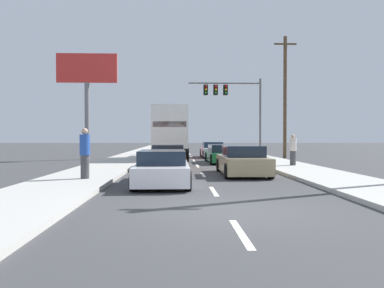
{
  "coord_description": "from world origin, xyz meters",
  "views": [
    {
      "loc": [
        -1.1,
        -8.48,
        1.71
      ],
      "look_at": [
        -0.24,
        15.03,
        1.25
      ],
      "focal_mm": 34.28,
      "sensor_mm": 36.0,
      "label": 1
    }
  ],
  "objects_px": {
    "car_green": "(222,154)",
    "roadside_billboard": "(87,83)",
    "box_truck": "(170,131)",
    "car_white": "(163,168)",
    "car_silver": "(213,150)",
    "pedestrian_mid_block": "(85,153)",
    "car_orange": "(168,158)",
    "pedestrian_near_corner": "(293,150)",
    "utility_pole_mid": "(285,96)",
    "car_tan": "(242,162)",
    "traffic_signal_mast": "(228,96)"
  },
  "relations": [
    {
      "from": "car_green",
      "to": "roadside_billboard",
      "type": "distance_m",
      "value": 11.67
    },
    {
      "from": "car_green",
      "to": "box_truck",
      "type": "bearing_deg",
      "value": 138.04
    },
    {
      "from": "car_white",
      "to": "car_silver",
      "type": "relative_size",
      "value": 1.06
    },
    {
      "from": "box_truck",
      "to": "pedestrian_mid_block",
      "type": "bearing_deg",
      "value": -102.38
    },
    {
      "from": "car_orange",
      "to": "pedestrian_near_corner",
      "type": "relative_size",
      "value": 2.62
    },
    {
      "from": "car_silver",
      "to": "pedestrian_mid_block",
      "type": "height_order",
      "value": "pedestrian_mid_block"
    },
    {
      "from": "car_green",
      "to": "utility_pole_mid",
      "type": "relative_size",
      "value": 0.47
    },
    {
      "from": "car_tan",
      "to": "traffic_signal_mast",
      "type": "xyz_separation_m",
      "value": [
        1.85,
        18.47,
        5.0
      ]
    },
    {
      "from": "car_orange",
      "to": "car_green",
      "type": "bearing_deg",
      "value": 53.28
    },
    {
      "from": "car_green",
      "to": "pedestrian_mid_block",
      "type": "height_order",
      "value": "pedestrian_mid_block"
    },
    {
      "from": "car_silver",
      "to": "utility_pole_mid",
      "type": "height_order",
      "value": "utility_pole_mid"
    },
    {
      "from": "car_silver",
      "to": "pedestrian_mid_block",
      "type": "bearing_deg",
      "value": -111.24
    },
    {
      "from": "car_silver",
      "to": "utility_pole_mid",
      "type": "xyz_separation_m",
      "value": [
        5.73,
        -1.09,
        4.42
      ]
    },
    {
      "from": "car_tan",
      "to": "traffic_signal_mast",
      "type": "height_order",
      "value": "traffic_signal_mast"
    },
    {
      "from": "car_white",
      "to": "roadside_billboard",
      "type": "xyz_separation_m",
      "value": [
        -6.29,
        14.62,
        5.19
      ]
    },
    {
      "from": "traffic_signal_mast",
      "to": "pedestrian_mid_block",
      "type": "height_order",
      "value": "traffic_signal_mast"
    },
    {
      "from": "car_white",
      "to": "car_tan",
      "type": "height_order",
      "value": "car_tan"
    },
    {
      "from": "car_silver",
      "to": "traffic_signal_mast",
      "type": "xyz_separation_m",
      "value": [
        1.92,
        4.6,
        5.02
      ]
    },
    {
      "from": "box_truck",
      "to": "utility_pole_mid",
      "type": "relative_size",
      "value": 0.81
    },
    {
      "from": "box_truck",
      "to": "car_green",
      "type": "distance_m",
      "value": 4.97
    },
    {
      "from": "utility_pole_mid",
      "to": "pedestrian_mid_block",
      "type": "distance_m",
      "value": 19.8
    },
    {
      "from": "car_silver",
      "to": "roadside_billboard",
      "type": "relative_size",
      "value": 0.53
    },
    {
      "from": "pedestrian_mid_block",
      "to": "car_green",
      "type": "bearing_deg",
      "value": 57.61
    },
    {
      "from": "box_truck",
      "to": "pedestrian_mid_block",
      "type": "distance_m",
      "value": 13.61
    },
    {
      "from": "pedestrian_near_corner",
      "to": "roadside_billboard",
      "type": "bearing_deg",
      "value": 149.57
    },
    {
      "from": "utility_pole_mid",
      "to": "roadside_billboard",
      "type": "bearing_deg",
      "value": -174.99
    },
    {
      "from": "box_truck",
      "to": "car_silver",
      "type": "xyz_separation_m",
      "value": [
        3.42,
        3.04,
        -1.55
      ]
    },
    {
      "from": "pedestrian_near_corner",
      "to": "car_tan",
      "type": "bearing_deg",
      "value": -133.16
    },
    {
      "from": "box_truck",
      "to": "car_green",
      "type": "xyz_separation_m",
      "value": [
        3.5,
        -3.15,
        -1.58
      ]
    },
    {
      "from": "car_tan",
      "to": "utility_pole_mid",
      "type": "distance_m",
      "value": 14.66
    },
    {
      "from": "car_green",
      "to": "pedestrian_mid_block",
      "type": "relative_size",
      "value": 2.42
    },
    {
      "from": "car_orange",
      "to": "car_green",
      "type": "xyz_separation_m",
      "value": [
        3.43,
        4.6,
        -0.05
      ]
    },
    {
      "from": "traffic_signal_mast",
      "to": "box_truck",
      "type": "bearing_deg",
      "value": -124.96
    },
    {
      "from": "car_orange",
      "to": "roadside_billboard",
      "type": "relative_size",
      "value": 0.56
    },
    {
      "from": "traffic_signal_mast",
      "to": "pedestrian_mid_block",
      "type": "bearing_deg",
      "value": -111.55
    },
    {
      "from": "utility_pole_mid",
      "to": "box_truck",
      "type": "bearing_deg",
      "value": -167.94
    },
    {
      "from": "car_orange",
      "to": "car_silver",
      "type": "xyz_separation_m",
      "value": [
        3.35,
        10.79,
        -0.02
      ]
    },
    {
      "from": "car_green",
      "to": "car_silver",
      "type": "bearing_deg",
      "value": 90.72
    },
    {
      "from": "box_truck",
      "to": "car_green",
      "type": "height_order",
      "value": "box_truck"
    },
    {
      "from": "car_orange",
      "to": "roadside_billboard",
      "type": "xyz_separation_m",
      "value": [
        -6.32,
        8.36,
        5.16
      ]
    },
    {
      "from": "car_orange",
      "to": "pedestrian_mid_block",
      "type": "bearing_deg",
      "value": -118.42
    },
    {
      "from": "car_silver",
      "to": "roadside_billboard",
      "type": "xyz_separation_m",
      "value": [
        -9.67,
        -2.44,
        5.18
      ]
    },
    {
      "from": "pedestrian_near_corner",
      "to": "car_silver",
      "type": "bearing_deg",
      "value": 109.06
    },
    {
      "from": "car_white",
      "to": "car_green",
      "type": "relative_size",
      "value": 0.97
    },
    {
      "from": "car_orange",
      "to": "car_silver",
      "type": "height_order",
      "value": "car_orange"
    },
    {
      "from": "car_silver",
      "to": "pedestrian_near_corner",
      "type": "distance_m",
      "value": 10.78
    },
    {
      "from": "car_white",
      "to": "traffic_signal_mast",
      "type": "distance_m",
      "value": 22.85
    },
    {
      "from": "car_green",
      "to": "pedestrian_near_corner",
      "type": "xyz_separation_m",
      "value": [
        3.44,
        -3.99,
        0.43
      ]
    },
    {
      "from": "pedestrian_near_corner",
      "to": "car_orange",
      "type": "bearing_deg",
      "value": -174.95
    },
    {
      "from": "car_white",
      "to": "roadside_billboard",
      "type": "height_order",
      "value": "roadside_billboard"
    }
  ]
}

